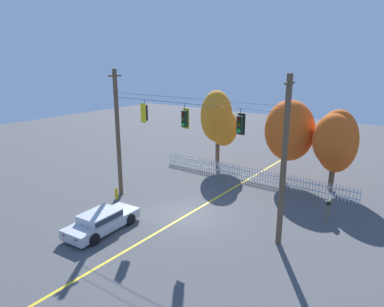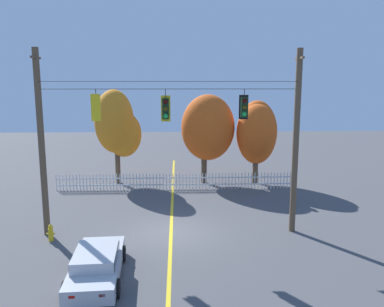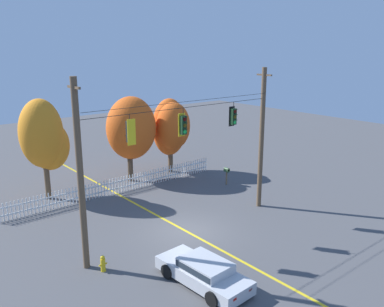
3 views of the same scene
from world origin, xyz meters
TOP-DOWN VIEW (x-y plane):
  - ground at (0.00, 0.00)m, footprint 80.00×80.00m
  - lane_centerline_stripe at (0.00, 0.00)m, footprint 0.16×36.00m
  - signal_support_span at (0.00, -0.00)m, footprint 12.09×1.10m
  - traffic_signal_northbound_secondary at (-3.33, -0.01)m, footprint 0.43×0.38m
  - traffic_signal_northbound_primary at (-0.19, 0.01)m, footprint 0.43×0.38m
  - traffic_signal_southbound_primary at (3.41, 0.01)m, footprint 0.43×0.38m
  - white_picket_fence at (0.25, 7.82)m, footprint 16.13×0.06m
  - autumn_maple_near_fence at (-3.89, 9.81)m, footprint 3.25×2.70m
  - autumn_maple_mid at (2.44, 9.62)m, footprint 3.80×3.32m
  - autumn_oak_far_east at (5.97, 9.38)m, footprint 2.97×3.05m
  - parked_car at (-2.65, -4.47)m, footprint 2.07×4.54m
  - fire_hydrant at (-5.48, -0.81)m, footprint 0.38×0.22m
  - roadside_mailbox at (7.21, 4.30)m, footprint 0.25×0.44m

SIDE VIEW (x-z plane):
  - ground at x=0.00m, z-range 0.00..0.00m
  - lane_centerline_stripe at x=0.00m, z-range 0.00..0.01m
  - fire_hydrant at x=-5.48m, z-range -0.01..0.77m
  - white_picket_fence at x=0.25m, z-range 0.00..1.12m
  - parked_car at x=-2.65m, z-range 0.03..1.18m
  - roadside_mailbox at x=7.21m, z-range 0.40..1.69m
  - autumn_oak_far_east at x=5.97m, z-range 0.75..6.68m
  - autumn_maple_mid at x=2.44m, z-range 0.84..7.20m
  - autumn_maple_near_fence at x=-3.89m, z-range 0.77..7.48m
  - signal_support_span at x=0.00m, z-range 0.07..8.76m
  - traffic_signal_northbound_primary at x=-0.19m, z-range 5.23..6.71m
  - traffic_signal_southbound_primary at x=3.41m, z-range 5.33..6.73m
  - traffic_signal_northbound_secondary at x=-3.33m, z-range 5.32..6.75m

